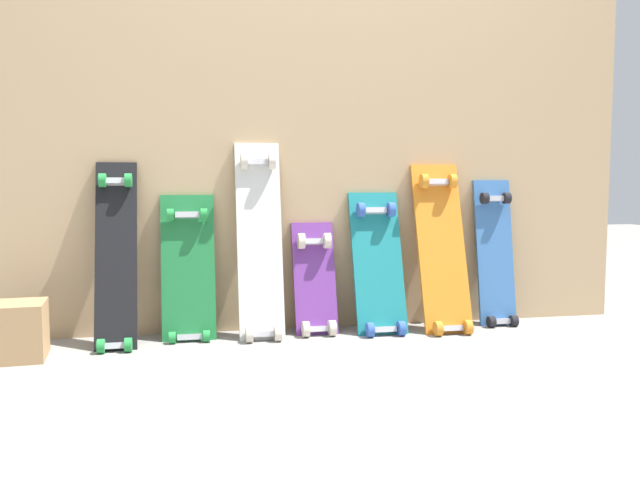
{
  "coord_description": "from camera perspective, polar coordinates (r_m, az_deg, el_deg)",
  "views": [
    {
      "loc": [
        -0.57,
        -2.9,
        0.67
      ],
      "look_at": [
        0.0,
        -0.07,
        0.41
      ],
      "focal_mm": 37.61,
      "sensor_mm": 36.0,
      "label": 1
    }
  ],
  "objects": [
    {
      "name": "ground_plane",
      "position": [
        3.03,
        -0.27,
        -7.65
      ],
      "size": [
        12.0,
        12.0,
        0.0
      ],
      "primitive_type": "plane",
      "color": "gray"
    },
    {
      "name": "skateboard_purple",
      "position": [
        2.94,
        -0.41,
        -3.87
      ],
      "size": [
        0.19,
        0.21,
        0.55
      ],
      "color": "#6B338C",
      "rests_on": "ground"
    },
    {
      "name": "skateboard_orange",
      "position": [
        3.04,
        10.37,
        -1.22
      ],
      "size": [
        0.22,
        0.31,
        0.81
      ],
      "color": "orange",
      "rests_on": "ground"
    },
    {
      "name": "skateboard_teal",
      "position": [
        2.97,
        5.01,
        -2.54
      ],
      "size": [
        0.22,
        0.27,
        0.68
      ],
      "color": "#197A7F",
      "rests_on": "ground"
    },
    {
      "name": "skateboard_blue",
      "position": [
        3.22,
        14.71,
        -1.64
      ],
      "size": [
        0.18,
        0.19,
        0.74
      ],
      "color": "#386BAD",
      "rests_on": "ground"
    },
    {
      "name": "skateboard_black",
      "position": [
        2.83,
        -16.97,
        -1.83
      ],
      "size": [
        0.16,
        0.31,
        0.82
      ],
      "color": "black",
      "rests_on": "ground"
    },
    {
      "name": "skateboard_white",
      "position": [
        2.86,
        -5.14,
        -0.62
      ],
      "size": [
        0.19,
        0.26,
        0.89
      ],
      "color": "silver",
      "rests_on": "ground"
    },
    {
      "name": "wooden_crate",
      "position": [
        2.77,
        -24.49,
        -7.06
      ],
      "size": [
        0.23,
        0.23,
        0.21
      ],
      "primitive_type": "cube",
      "rotation": [
        0.0,
        0.0,
        0.07
      ],
      "color": "tan",
      "rests_on": "ground"
    },
    {
      "name": "skateboard_green",
      "position": [
        2.89,
        -11.14,
        -2.99
      ],
      "size": [
        0.22,
        0.21,
        0.68
      ],
      "color": "#1E7238",
      "rests_on": "ground"
    },
    {
      "name": "plywood_wall_panel",
      "position": [
        3.02,
        -0.53,
        7.44
      ],
      "size": [
        2.95,
        0.04,
        1.58
      ],
      "primitive_type": "cube",
      "color": "tan",
      "rests_on": "ground"
    }
  ]
}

